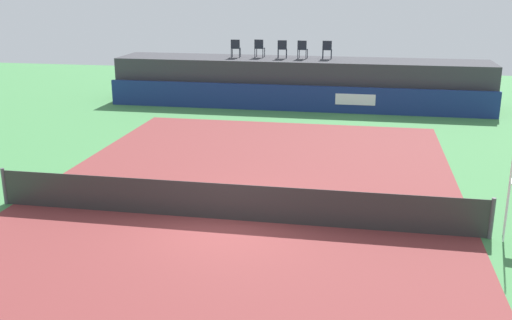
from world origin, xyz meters
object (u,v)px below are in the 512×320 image
(net_post_near, at_px, (4,186))
(net_post_far, at_px, (492,218))
(spectator_chair_far_left, at_px, (236,47))
(spectator_chair_right, at_px, (302,49))
(spectator_chair_center, at_px, (282,48))
(spectator_chair_far_right, at_px, (327,49))
(spectator_chair_left, at_px, (259,47))

(net_post_near, distance_m, net_post_far, 12.40)
(spectator_chair_far_left, bearing_deg, net_post_far, -58.35)
(spectator_chair_right, bearing_deg, net_post_near, -112.27)
(spectator_chair_center, bearing_deg, net_post_near, -109.09)
(spectator_chair_right, distance_m, net_post_near, 16.72)
(spectator_chair_center, bearing_deg, spectator_chair_right, 1.07)
(spectator_chair_far_left, relative_size, spectator_chair_far_right, 1.00)
(net_post_near, bearing_deg, spectator_chair_right, 67.73)
(spectator_chair_far_left, xyz_separation_m, net_post_far, (9.40, -15.26, -2.19))
(spectator_chair_far_left, bearing_deg, spectator_chair_right, 1.40)
(spectator_chair_left, relative_size, net_post_near, 0.89)
(spectator_chair_right, bearing_deg, spectator_chair_far_left, -178.60)
(spectator_chair_right, bearing_deg, spectator_chair_left, 176.30)
(spectator_chair_center, distance_m, net_post_near, 16.36)
(spectator_chair_center, relative_size, net_post_far, 0.89)
(spectator_chair_left, relative_size, spectator_chair_center, 1.00)
(spectator_chair_far_right, bearing_deg, spectator_chair_far_left, -177.49)
(spectator_chair_far_left, height_order, spectator_chair_left, same)
(spectator_chair_right, bearing_deg, spectator_chair_center, -178.93)
(spectator_chair_far_left, distance_m, spectator_chair_far_right, 4.47)
(spectator_chair_center, bearing_deg, spectator_chair_left, 172.29)
(spectator_chair_far_right, relative_size, net_post_far, 0.89)
(net_post_far, bearing_deg, spectator_chair_right, 111.75)
(spectator_chair_right, relative_size, spectator_chair_far_right, 1.00)
(spectator_chair_left, height_order, spectator_chair_far_right, same)
(spectator_chair_far_right, distance_m, net_post_far, 16.37)
(spectator_chair_left, bearing_deg, spectator_chair_far_right, -0.40)
(spectator_chair_far_right, bearing_deg, spectator_chair_center, -176.47)
(spectator_chair_right, height_order, net_post_near, spectator_chair_right)
(spectator_chair_far_right, bearing_deg, spectator_chair_left, 179.60)
(spectator_chair_left, height_order, net_post_far, spectator_chair_left)
(net_post_far, bearing_deg, spectator_chair_far_left, 121.65)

